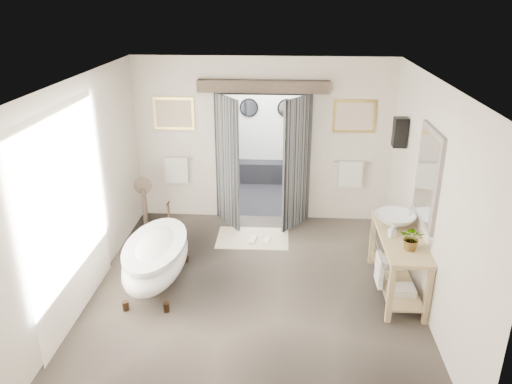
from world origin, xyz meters
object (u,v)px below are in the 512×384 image
rug (253,238)px  basin (395,220)px  clawfoot_tub (156,257)px  vanity (397,258)px

rug → basin: bearing=-29.5°
clawfoot_tub → basin: (3.30, 0.33, 0.51)m
vanity → basin: basin is taller
clawfoot_tub → rug: size_ratio=1.53×
vanity → basin: bearing=93.8°
clawfoot_tub → vanity: bearing=0.9°
vanity → basin: 0.52m
clawfoot_tub → rug: 1.99m
vanity → rug: 2.57m
rug → basin: (2.05, -1.16, 0.94)m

